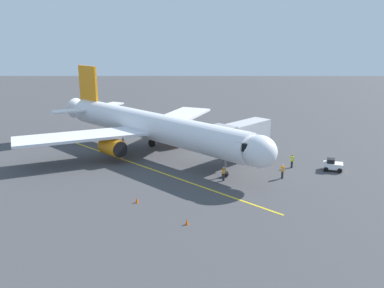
% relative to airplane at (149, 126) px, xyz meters
% --- Properties ---
extents(ground_plane, '(220.00, 220.00, 0.00)m').
position_rel_airplane_xyz_m(ground_plane, '(1.19, -1.22, -4.00)').
color(ground_plane, '#424244').
extents(apron_lead_in_line, '(28.82, 28.08, 0.01)m').
position_rel_airplane_xyz_m(apron_lead_in_line, '(-0.20, 6.20, -4.00)').
color(apron_lead_in_line, yellow).
rests_on(apron_lead_in_line, ground).
extents(airplane, '(33.19, 32.97, 11.50)m').
position_rel_airplane_xyz_m(airplane, '(0.00, 0.00, 0.00)').
color(airplane, white).
rests_on(airplane, ground).
extents(jet_bridge, '(9.40, 9.57, 5.40)m').
position_rel_airplane_xyz_m(jet_bridge, '(-11.83, 4.03, -0.24)').
color(jet_bridge, '#B7B7BC').
rests_on(jet_bridge, ground).
extents(ground_crew_marshaller, '(0.41, 0.47, 1.71)m').
position_rel_airplane_xyz_m(ground_crew_marshaller, '(-16.51, 10.14, -3.12)').
color(ground_crew_marshaller, '#23232D').
rests_on(ground_crew_marshaller, ground).
extents(ground_crew_wing_walker, '(0.40, 0.47, 1.71)m').
position_rel_airplane_xyz_m(ground_crew_wing_walker, '(-9.58, 10.91, -3.12)').
color(ground_crew_wing_walker, '#23232D').
rests_on(ground_crew_wing_walker, ground).
extents(ground_crew_loader, '(0.47, 0.39, 1.71)m').
position_rel_airplane_xyz_m(ground_crew_loader, '(-18.57, 6.15, -3.12)').
color(ground_crew_loader, '#23232D').
rests_on(ground_crew_loader, ground).
extents(tug_near_nose, '(2.65, 2.16, 1.50)m').
position_rel_airplane_xyz_m(tug_near_nose, '(-23.35, 7.27, -3.30)').
color(tug_near_nose, white).
rests_on(tug_near_nose, ground).
extents(safety_cone_nose_left, '(0.32, 0.32, 0.55)m').
position_rel_airplane_xyz_m(safety_cone_nose_left, '(-5.51, 22.07, -3.73)').
color(safety_cone_nose_left, '#F2590F').
rests_on(safety_cone_nose_left, ground).
extents(safety_cone_nose_right, '(0.32, 0.32, 0.55)m').
position_rel_airplane_xyz_m(safety_cone_nose_right, '(-13.02, -0.81, -3.73)').
color(safety_cone_nose_right, '#F2590F').
rests_on(safety_cone_nose_right, ground).
extents(safety_cone_wing_port, '(0.32, 0.32, 0.55)m').
position_rel_airplane_xyz_m(safety_cone_wing_port, '(-0.42, 17.23, -3.73)').
color(safety_cone_wing_port, '#F2590F').
rests_on(safety_cone_wing_port, ground).
extents(safety_cone_wing_starboard, '(0.32, 0.32, 0.55)m').
position_rel_airplane_xyz_m(safety_cone_wing_starboard, '(-12.80, 0.22, -3.73)').
color(safety_cone_wing_starboard, '#F2590F').
rests_on(safety_cone_wing_starboard, ground).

